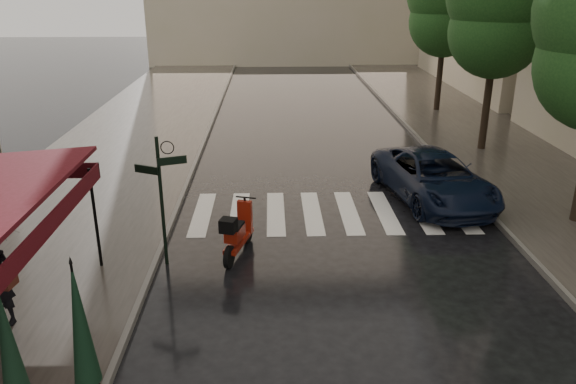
{
  "coord_description": "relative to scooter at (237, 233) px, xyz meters",
  "views": [
    {
      "loc": [
        1.29,
        -8.86,
        6.27
      ],
      "look_at": [
        1.69,
        4.01,
        1.4
      ],
      "focal_mm": 35.0,
      "sensor_mm": 36.0,
      "label": 1
    }
  ],
  "objects": [
    {
      "name": "signpost",
      "position": [
        -1.65,
        -0.39,
        1.24
      ],
      "size": [
        1.17,
        0.29,
        3.1
      ],
      "color": "black",
      "rests_on": "ground"
    },
    {
      "name": "parasol_back",
      "position": [
        -3.02,
        -5.29,
        0.73
      ],
      "size": [
        0.41,
        0.41,
        2.22
      ],
      "color": "black",
      "rests_on": "sidewalk_near"
    },
    {
      "name": "scooter",
      "position": [
        0.0,
        0.0,
        0.0
      ],
      "size": [
        0.82,
        1.88,
        1.27
      ],
      "rotation": [
        0.0,
        0.0,
        -0.28
      ],
      "color": "black",
      "rests_on": "ground"
    },
    {
      "name": "crosswalk",
      "position": [
        2.52,
        2.61,
        -0.58
      ],
      "size": [
        7.85,
        3.2,
        0.01
      ],
      "color": "silver",
      "rests_on": "ground"
    },
    {
      "name": "parasol_front",
      "position": [
        -2.11,
        -4.89,
        0.8
      ],
      "size": [
        0.42,
        0.42,
        2.35
      ],
      "color": "black",
      "rests_on": "sidewalk_near"
    },
    {
      "name": "sidewalk_near",
      "position": [
        -4.96,
        8.61,
        -0.53
      ],
      "size": [
        6.0,
        60.0,
        0.12
      ],
      "primitive_type": "cube",
      "color": "#38332D",
      "rests_on": "ground"
    },
    {
      "name": "sidewalk_far",
      "position": [
        9.79,
        8.61,
        -0.53
      ],
      "size": [
        5.5,
        60.0,
        0.12
      ],
      "primitive_type": "cube",
      "color": "#38332D",
      "rests_on": "ground"
    },
    {
      "name": "curb_far",
      "position": [
        6.99,
        8.61,
        -0.51
      ],
      "size": [
        0.12,
        60.0,
        0.16
      ],
      "primitive_type": "cube",
      "color": "#595651",
      "rests_on": "ground"
    },
    {
      "name": "ground",
      "position": [
        -0.46,
        -3.39,
        -0.59
      ],
      "size": [
        120.0,
        120.0,
        0.0
      ],
      "primitive_type": "plane",
      "color": "black",
      "rests_on": "ground"
    },
    {
      "name": "tree_mid",
      "position": [
        9.04,
        8.61,
        5.01
      ],
      "size": [
        3.8,
        3.8,
        8.34
      ],
      "color": "black",
      "rests_on": "sidewalk_far"
    },
    {
      "name": "parked_car",
      "position": [
        5.71,
        3.54,
        0.13
      ],
      "size": [
        3.26,
        5.49,
        1.43
      ],
      "primitive_type": "imported",
      "rotation": [
        0.0,
        0.0,
        0.18
      ],
      "color": "black",
      "rests_on": "ground"
    },
    {
      "name": "curb_near",
      "position": [
        -1.91,
        8.61,
        -0.51
      ],
      "size": [
        0.12,
        60.0,
        0.16
      ],
      "primitive_type": "cube",
      "color": "#595651",
      "rests_on": "ground"
    }
  ]
}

